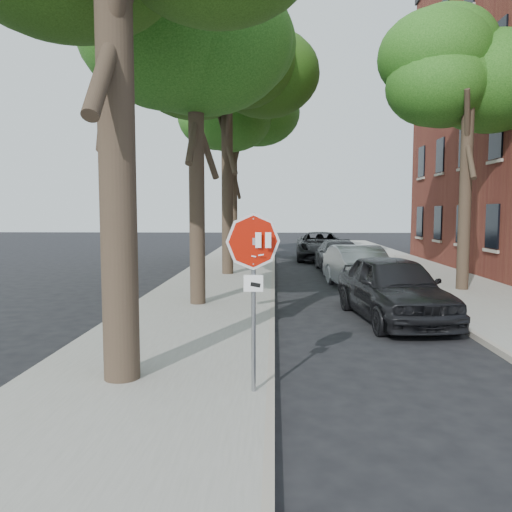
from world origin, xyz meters
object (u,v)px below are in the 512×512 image
Objects in this scene: tree_far at (233,132)px; car_d at (320,246)px; stop_sign at (253,267)px; tree_right at (468,77)px; car_b at (359,268)px; tree_mid_b at (226,85)px; car_c at (340,256)px; tree_mid_a at (195,36)px; car_a at (393,288)px.

tree_far is 8.09m from car_d.
stop_sign is 0.28× the size of tree_right.
car_b is (3.30, 10.59, -1.18)m from stop_sign.
car_b is (5.02, -3.56, -7.22)m from tree_mid_b.
car_b is 5.25m from car_c.
stop_sign reaches higher than car_c.
stop_sign reaches higher than car_b.
tree_mid_a is 1.06× the size of tree_far.
car_c is at bearing 83.34° from car_a.
car_a is (5.22, -1.63, -6.78)m from tree_mid_a.
tree_far reaches higher than car_d.
stop_sign is at bearing -127.58° from car_a.
tree_far is (-0.30, 6.99, -0.78)m from tree_mid_b.
tree_mid_b is 1.11× the size of tree_far.
car_c is (5.22, 8.69, -6.89)m from tree_mid_a.
tree_mid_a is (-1.92, 7.14, 5.66)m from stop_sign.
car_c is at bearing 82.98° from car_b.
car_c is (0.00, 5.25, -0.06)m from car_b.
car_d is at bearing 92.37° from car_c.
car_c is at bearing -44.88° from tree_far.
tree_mid_a is 16.59m from car_d.
car_d is at bearing 85.05° from car_b.
tree_mid_b is at bearing -163.04° from car_c.
tree_right is 8.58m from car_a.
tree_right is 1.62× the size of car_d.
tree_far reaches higher than car_a.
tree_right is 1.89× the size of car_c.
tree_right is at bearing -14.62° from car_b.
tree_mid_b reaches higher than car_c.
car_b is at bearing -63.23° from tree_far.
tree_far reaches higher than car_c.
car_a is 5.08m from car_b.
tree_right reaches higher than car_c.
tree_right is 1.91× the size of car_a.
car_d is (4.63, 7.34, -7.20)m from tree_mid_b.
tree_right is at bearing 56.62° from stop_sign.
tree_right is (8.40, -4.01, -0.78)m from tree_mid_b.
tree_mid_a reaches higher than tree_far.
car_b is (-3.38, 0.45, -6.44)m from tree_right.
tree_mid_b is 9.49m from car_b.
car_b is at bearing 83.34° from car_a.
car_a reaches higher than car_d.
tree_right is (8.60, 2.99, -0.39)m from tree_mid_a.
tree_far is at bearing 92.44° from tree_mid_b.
tree_far is 1.99× the size of car_b.
tree_far is at bearing 128.34° from tree_right.
tree_mid_a is at bearing 105.07° from stop_sign.
tree_mid_b reaches higher than car_b.
stop_sign is at bearing -103.39° from car_c.
tree_mid_b is at bearing -87.56° from tree_far.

